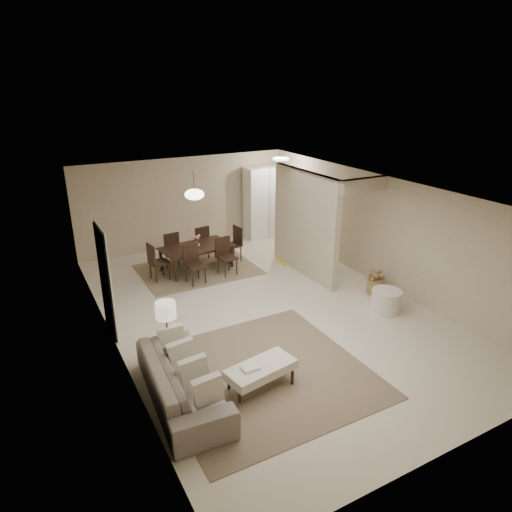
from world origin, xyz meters
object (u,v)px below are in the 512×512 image
sofa (182,380)px  ottoman_bench (261,370)px  side_table (169,358)px  dining_table (198,258)px  round_pouf (386,301)px  pantry_cabinet (265,202)px  wicker_basket (375,286)px

sofa → ottoman_bench: (1.15, -0.30, -0.02)m
side_table → dining_table: (1.98, 3.78, 0.06)m
round_pouf → ottoman_bench: bearing=-164.7°
pantry_cabinet → ottoman_bench: pantry_cabinet is taller
sofa → wicker_basket: bearing=-70.5°
pantry_cabinet → wicker_basket: (0.20, -4.65, -0.89)m
sofa → pantry_cabinet: bearing=-34.7°
ottoman_bench → dining_table: bearing=69.8°
ottoman_bench → round_pouf: bearing=5.5°
dining_table → ottoman_bench: bearing=-107.9°
wicker_basket → dining_table: dining_table is taller
side_table → dining_table: dining_table is taller
round_pouf → pantry_cabinet: bearing=87.6°
side_table → wicker_basket: 4.99m
round_pouf → wicker_basket: bearing=61.1°
pantry_cabinet → ottoman_bench: (-3.65, -6.36, -0.74)m
sofa → dining_table: (2.03, 4.53, -0.03)m
round_pouf → wicker_basket: (0.42, 0.77, -0.07)m
pantry_cabinet → round_pouf: pantry_cabinet is taller
ottoman_bench → side_table: size_ratio=2.38×
sofa → round_pouf: bearing=-78.3°
wicker_basket → ottoman_bench: bearing=-156.1°
pantry_cabinet → round_pouf: 5.48m
round_pouf → wicker_basket: 0.88m
sofa → ottoman_bench: sofa is taller
sofa → round_pouf: 4.62m
pantry_cabinet → dining_table: bearing=-151.1°
sofa → wicker_basket: sofa is taller
side_table → dining_table: size_ratio=0.28×
side_table → pantry_cabinet: bearing=48.1°
sofa → dining_table: 4.97m
side_table → wicker_basket: bearing=7.5°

